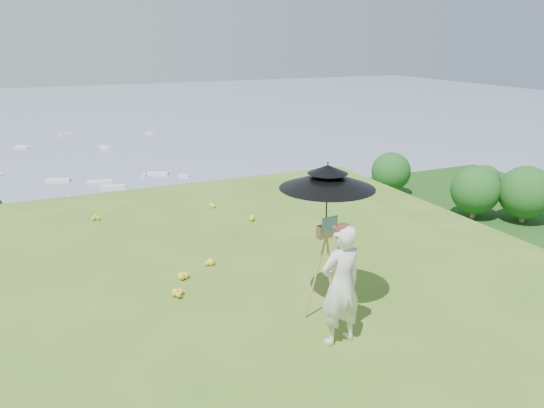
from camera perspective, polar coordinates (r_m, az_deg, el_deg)
name	(u,v)px	position (r m, az deg, el deg)	size (l,w,h in m)	color
ground	(183,309)	(8.23, -9.59, -11.12)	(14.00, 14.00, 0.00)	#416E1F
shoreline_tier	(69,301)	(91.25, -20.97, -9.69)	(170.00, 28.00, 8.00)	#736B5C
bay_water	(39,130)	(249.94, -23.80, 7.30)	(700.00, 700.00, 0.00)	#7284A3
slope_trees	(78,282)	(46.13, -20.15, -7.85)	(110.00, 50.00, 6.00)	#174E18
harbor_town	(64,263)	(88.60, -21.42, -5.94)	(110.00, 22.00, 5.00)	silver
wildflowers	(178,299)	(8.41, -10.06, -10.00)	(10.00, 10.50, 0.12)	gold
painter	(341,285)	(7.01, 7.39, -8.63)	(0.61, 0.40, 1.67)	beige
field_easel	(326,269)	(7.55, 5.79, -6.96)	(0.60, 0.60, 1.58)	olive
sun_umbrella	(327,199)	(7.21, 5.92, 0.58)	(1.30, 1.30, 1.03)	black
painter_cap	(343,228)	(6.70, 7.65, -2.57)	(0.22, 0.27, 0.10)	#C26A73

